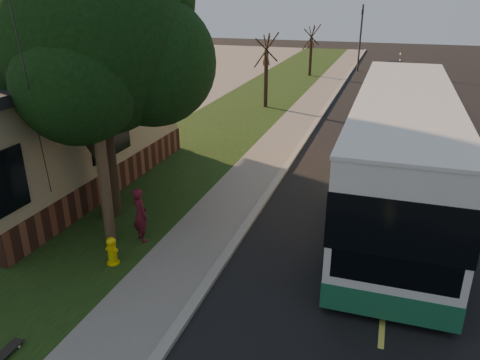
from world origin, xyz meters
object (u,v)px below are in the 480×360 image
object	(u,v)px
fire_hydrant	(112,251)
transit_bus	(400,146)
distant_car	(393,70)
dumpster	(119,125)
utility_pole	(91,74)
traffic_signal	(361,33)
bare_tree_far	(311,51)
skateboard_main	(3,355)
bare_tree_near	(266,71)
skateboarder	(140,215)
leafy_tree	(98,43)

from	to	relation	value
fire_hydrant	transit_bus	distance (m)	9.34
fire_hydrant	distant_car	distance (m)	31.25
transit_bus	dumpster	world-z (taller)	transit_bus
utility_pole	traffic_signal	bearing A→B (deg)	83.42
fire_hydrant	utility_pole	world-z (taller)	utility_pole
utility_pole	dumpster	xyz separation A→B (m)	(-4.89, 8.53, -3.88)
traffic_signal	dumpster	xyz separation A→B (m)	(-8.70, -24.48, -2.41)
fire_hydrant	bare_tree_far	bearing A→B (deg)	90.76
skateboard_main	distant_car	world-z (taller)	distant_car
bare_tree_near	dumpster	world-z (taller)	bare_tree_near
utility_pole	traffic_signal	xyz separation A→B (m)	(3.81, 33.01, -1.47)
fire_hydrant	skateboard_main	size ratio (longest dim) A/B	0.80
utility_pole	transit_bus	world-z (taller)	utility_pole
skateboard_main	skateboarder	bearing A→B (deg)	86.97
dumpster	leafy_tree	bearing A→B (deg)	-59.64
bare_tree_far	distant_car	xyz separation A→B (m)	(6.50, 0.65, -1.26)
leafy_tree	skateboarder	distance (m)	4.82
bare_tree_far	bare_tree_near	bearing A→B (deg)	-92.39
traffic_signal	skateboarder	bearing A→B (deg)	-95.24
bare_tree_far	skateboarder	world-z (taller)	bare_tree_far
traffic_signal	dumpster	size ratio (longest dim) A/B	2.99
leafy_tree	traffic_signal	size ratio (longest dim) A/B	1.42
traffic_signal	skateboard_main	distance (m)	37.80
traffic_signal	dumpster	world-z (taller)	traffic_signal
bare_tree_far	dumpster	size ratio (longest dim) A/B	2.19
bare_tree_near	distant_car	xyz separation A→B (m)	(7.00, 12.65, -1.41)
leafy_tree	bare_tree_far	distance (m)	27.56
bare_tree_near	traffic_signal	bearing A→B (deg)	75.96
bare_tree_far	transit_bus	distance (m)	24.69
leafy_tree	transit_bus	distance (m)	9.61
bare_tree_near	utility_pole	bearing A→B (deg)	-89.34
fire_hydrant	distant_car	world-z (taller)	distant_car
leafy_tree	distant_car	bearing A→B (deg)	74.67
bare_tree_near	transit_bus	size ratio (longest dim) A/B	0.32
fire_hydrant	utility_pole	bearing A→B (deg)	125.38
skateboarder	leafy_tree	bearing A→B (deg)	-4.36
skateboarder	distant_car	bearing A→B (deg)	-67.30
traffic_signal	transit_bus	xyz separation A→B (m)	(3.58, -27.65, -1.23)
traffic_signal	distant_car	size ratio (longest dim) A/B	1.26
leafy_tree	skateboarder	world-z (taller)	leafy_tree
leafy_tree	traffic_signal	distance (m)	31.76
utility_pole	bare_tree_far	size ratio (longest dim) A/B	2.25
utility_pole	bare_tree_near	size ratio (longest dim) A/B	2.11
utility_pole	bare_tree_far	xyz separation A→B (m)	(0.31, 29.01, -2.63)
utility_pole	bare_tree_near	distance (m)	17.19
distant_car	leafy_tree	bearing A→B (deg)	-102.53
utility_pole	leafy_tree	xyz separation A→B (m)	(-0.87, 1.66, 0.54)
utility_pole	bare_tree_far	bearing A→B (deg)	89.40
skateboarder	distant_car	distance (m)	29.94
utility_pole	traffic_signal	size ratio (longest dim) A/B	1.65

